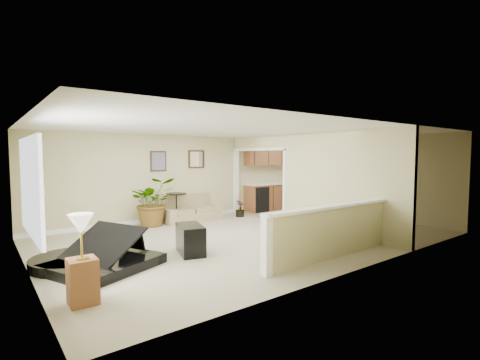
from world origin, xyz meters
TOP-DOWN VIEW (x-y plane):
  - floor at (0.00, 0.00)m, footprint 9.00×9.00m
  - back_wall at (0.00, 3.00)m, footprint 9.00×0.04m
  - front_wall at (0.00, -3.00)m, footprint 9.00×0.04m
  - left_wall at (-4.50, 0.00)m, footprint 0.04×6.00m
  - right_wall at (4.50, 0.00)m, footprint 0.04×6.00m
  - ceiling at (0.00, 0.00)m, footprint 9.00×6.00m
  - kitchen_vinyl at (3.15, 0.00)m, footprint 2.70×6.00m
  - interior_partition at (1.80, 0.25)m, footprint 0.18×5.99m
  - pony_half_wall at (0.08, -2.30)m, footprint 3.42×0.22m
  - left_window at (-4.49, -0.50)m, footprint 0.05×2.15m
  - wall_art_left at (-0.95, 2.97)m, footprint 0.48×0.04m
  - wall_mirror at (0.30, 2.97)m, footprint 0.55×0.04m
  - kitchen_cabinets at (3.19, 2.73)m, footprint 2.36×0.65m
  - piano at (-3.49, -0.21)m, footprint 2.28×2.23m
  - piano_bench at (-1.83, -0.44)m, footprint 0.65×0.93m
  - loveseat at (-0.14, 2.71)m, footprint 1.72×0.98m
  - accent_table at (-0.56, 2.65)m, footprint 0.57×0.57m
  - palm_plant at (-1.31, 2.54)m, footprint 1.39×1.26m
  - small_plant at (1.41, 2.23)m, footprint 0.35×0.35m
  - lamp_stand at (-4.07, -1.64)m, footprint 0.35×0.35m

SIDE VIEW (x-z plane):
  - floor at x=0.00m, z-range 0.00..0.00m
  - kitchen_vinyl at x=3.15m, z-range 0.00..0.01m
  - small_plant at x=1.41m, z-range -0.04..0.47m
  - piano_bench at x=-1.83m, z-range 0.00..0.56m
  - loveseat at x=-0.14m, z-range -0.12..0.87m
  - lamp_stand at x=-4.07m, z-range -0.09..1.08m
  - pony_half_wall at x=0.08m, z-range 0.02..1.02m
  - accent_table at x=-0.56m, z-range 0.12..0.95m
  - piano at x=-3.49m, z-range -0.12..1.39m
  - palm_plant at x=-1.31m, z-range -0.01..1.31m
  - kitchen_cabinets at x=3.19m, z-range -0.29..2.03m
  - interior_partition at x=1.80m, z-range -0.03..2.47m
  - back_wall at x=0.00m, z-range 0.00..2.50m
  - front_wall at x=0.00m, z-range 0.00..2.50m
  - left_wall at x=-4.50m, z-range 0.00..2.50m
  - right_wall at x=4.50m, z-range 0.00..2.50m
  - left_window at x=-4.49m, z-range 0.73..2.17m
  - wall_art_left at x=-0.95m, z-range 1.46..2.04m
  - wall_mirror at x=0.30m, z-range 1.52..2.08m
  - ceiling at x=0.00m, z-range 2.48..2.52m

